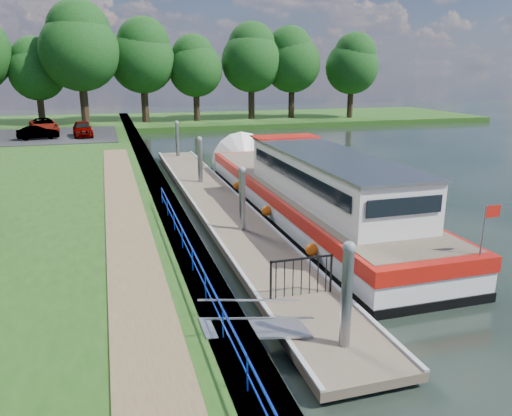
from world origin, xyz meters
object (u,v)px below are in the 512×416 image
object	(u,v)px
barge	(300,190)
car_d	(44,125)
pontoon	(218,206)
car_b	(38,133)
car_a	(83,129)

from	to	relation	value
barge	car_d	size ratio (longest dim) A/B	4.44
pontoon	car_b	size ratio (longest dim) A/B	9.09
car_a	car_b	distance (m)	3.64
barge	pontoon	bearing A→B (deg)	155.34
car_b	car_d	distance (m)	4.58
pontoon	car_d	distance (m)	29.01
car_d	pontoon	bearing A→B (deg)	-81.11
barge	car_a	world-z (taller)	barge
pontoon	car_b	xyz separation A→B (m)	(-10.39, 22.50, 1.20)
car_a	car_d	size ratio (longest dim) A/B	0.83
pontoon	car_d	size ratio (longest dim) A/B	6.30
pontoon	barge	xyz separation A→B (m)	(3.60, -1.65, 0.90)
barge	car_a	size ratio (longest dim) A/B	5.37
car_b	barge	bearing A→B (deg)	-160.45
pontoon	car_b	world-z (taller)	car_b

